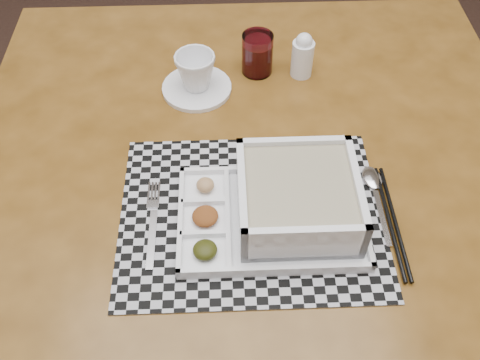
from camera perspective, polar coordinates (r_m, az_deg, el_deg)
name	(u,v)px	position (r m, az deg, el deg)	size (l,w,h in m)	color
dining_table	(254,195)	(1.08, 1.46, -1.57)	(1.23, 1.23, 0.84)	#4C2F0D
placemat	(251,214)	(0.94, 1.18, -3.68)	(0.46, 0.37, 0.00)	#ADAEB5
serving_tray	(290,203)	(0.92, 5.38, -2.49)	(0.34, 0.25, 0.09)	white
fork	(151,221)	(0.94, -9.43, -4.39)	(0.04, 0.19, 0.00)	silver
spoon	(373,183)	(1.01, 14.05, -0.36)	(0.04, 0.18, 0.01)	silver
chopsticks	(392,221)	(0.97, 15.94, -4.25)	(0.04, 0.24, 0.01)	black
saucer	(197,88)	(1.18, -4.62, 9.75)	(0.15, 0.15, 0.01)	white
cup	(196,71)	(1.15, -4.77, 11.46)	(0.09, 0.09, 0.08)	white
juice_glass	(257,55)	(1.20, 1.85, 13.16)	(0.07, 0.07, 0.09)	white
creamer_bottle	(303,55)	(1.19, 6.69, 13.06)	(0.05, 0.05, 0.10)	white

